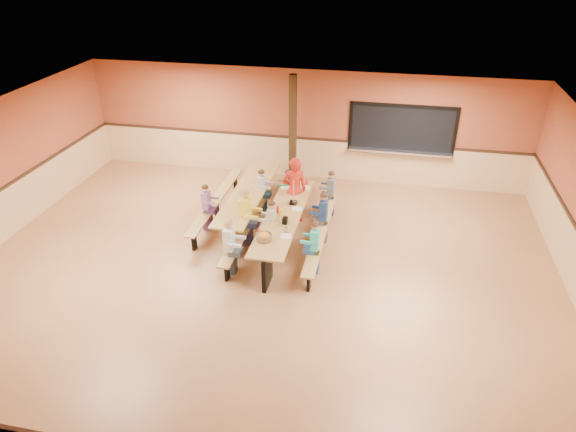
# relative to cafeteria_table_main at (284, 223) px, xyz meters

# --- Properties ---
(ground) EXTENTS (12.00, 12.00, 0.00)m
(ground) POSITION_rel_cafeteria_table_main_xyz_m (-0.21, -1.31, -0.53)
(ground) COLOR brown
(ground) RESTS_ON ground
(room_envelope) EXTENTS (12.04, 10.04, 3.02)m
(room_envelope) POSITION_rel_cafeteria_table_main_xyz_m (-0.21, -1.31, 0.16)
(room_envelope) COLOR #994A2C
(room_envelope) RESTS_ON ground
(kitchen_pass_through) EXTENTS (2.78, 0.28, 1.38)m
(kitchen_pass_through) POSITION_rel_cafeteria_table_main_xyz_m (2.39, 3.65, 0.96)
(kitchen_pass_through) COLOR black
(kitchen_pass_through) RESTS_ON ground
(structural_post) EXTENTS (0.18, 0.18, 3.00)m
(structural_post) POSITION_rel_cafeteria_table_main_xyz_m (-0.41, 3.09, 0.97)
(structural_post) COLOR black
(structural_post) RESTS_ON ground
(cafeteria_table_main) EXTENTS (1.91, 3.70, 0.74)m
(cafeteria_table_main) POSITION_rel_cafeteria_table_main_xyz_m (0.00, 0.00, 0.00)
(cafeteria_table_main) COLOR olive
(cafeteria_table_main) RESTS_ON ground
(cafeteria_table_second) EXTENTS (1.91, 3.70, 0.74)m
(cafeteria_table_second) POSITION_rel_cafeteria_table_main_xyz_m (-1.04, 0.94, 0.00)
(cafeteria_table_second) COLOR olive
(cafeteria_table_second) RESTS_ON ground
(seated_child_white_left) EXTENTS (0.38, 0.31, 1.22)m
(seated_child_white_left) POSITION_rel_cafeteria_table_main_xyz_m (-0.83, -1.30, 0.08)
(seated_child_white_left) COLOR silver
(seated_child_white_left) RESTS_ON ground
(seated_adult_yellow) EXTENTS (0.43, 0.35, 1.33)m
(seated_adult_yellow) POSITION_rel_cafeteria_table_main_xyz_m (-0.83, -0.13, 0.14)
(seated_adult_yellow) COLOR yellow
(seated_adult_yellow) RESTS_ON ground
(seated_child_grey_left) EXTENTS (0.34, 0.27, 1.14)m
(seated_child_grey_left) POSITION_rel_cafeteria_table_main_xyz_m (-0.83, 1.31, 0.04)
(seated_child_grey_left) COLOR #BDBDBD
(seated_child_grey_left) RESTS_ON ground
(seated_child_teal_right) EXTENTS (0.34, 0.28, 1.15)m
(seated_child_teal_right) POSITION_rel_cafeteria_table_main_xyz_m (0.83, -0.92, 0.05)
(seated_child_teal_right) COLOR teal
(seated_child_teal_right) RESTS_ON ground
(seated_child_navy_right) EXTENTS (0.36, 0.29, 1.19)m
(seated_child_navy_right) POSITION_rel_cafeteria_table_main_xyz_m (0.83, 0.30, 0.07)
(seated_child_navy_right) COLOR navy
(seated_child_navy_right) RESTS_ON ground
(seated_child_char_right) EXTENTS (0.34, 0.27, 1.14)m
(seated_child_char_right) POSITION_rel_cafeteria_table_main_xyz_m (0.83, 1.55, 0.04)
(seated_child_char_right) COLOR #4F545B
(seated_child_char_right) RESTS_ON ground
(seated_child_purple_sec) EXTENTS (0.33, 0.27, 1.12)m
(seated_child_purple_sec) POSITION_rel_cafeteria_table_main_xyz_m (-1.87, 0.28, 0.04)
(seated_child_purple_sec) COLOR #936093
(seated_child_purple_sec) RESTS_ON ground
(seated_child_green_sec) EXTENTS (0.32, 0.26, 1.10)m
(seated_child_green_sec) POSITION_rel_cafeteria_table_main_xyz_m (-0.22, 1.51, 0.03)
(seated_child_green_sec) COLOR #3B814D
(seated_child_green_sec) RESTS_ON ground
(seated_child_tan_sec) EXTENTS (0.34, 0.28, 1.14)m
(seated_child_tan_sec) POSITION_rel_cafeteria_table_main_xyz_m (-0.22, -0.23, 0.05)
(seated_child_tan_sec) COLOR #ACA68D
(seated_child_tan_sec) RESTS_ON ground
(standing_woman) EXTENTS (0.69, 0.56, 1.62)m
(standing_woman) POSITION_rel_cafeteria_table_main_xyz_m (0.02, 1.08, 0.28)
(standing_woman) COLOR red
(standing_woman) RESTS_ON ground
(punch_pitcher) EXTENTS (0.16, 0.16, 0.22)m
(punch_pitcher) POSITION_rel_cafeteria_table_main_xyz_m (0.01, 0.99, 0.32)
(punch_pitcher) COLOR red
(punch_pitcher) RESTS_ON cafeteria_table_main
(chip_bowl) EXTENTS (0.32, 0.32, 0.15)m
(chip_bowl) POSITION_rel_cafeteria_table_main_xyz_m (-0.17, -1.11, 0.29)
(chip_bowl) COLOR orange
(chip_bowl) RESTS_ON cafeteria_table_main
(napkin_dispenser) EXTENTS (0.10, 0.14, 0.13)m
(napkin_dispenser) POSITION_rel_cafeteria_table_main_xyz_m (0.11, -0.37, 0.28)
(napkin_dispenser) COLOR black
(napkin_dispenser) RESTS_ON cafeteria_table_main
(condiment_mustard) EXTENTS (0.06, 0.06, 0.17)m
(condiment_mustard) POSITION_rel_cafeteria_table_main_xyz_m (-0.06, -0.08, 0.30)
(condiment_mustard) COLOR yellow
(condiment_mustard) RESTS_ON cafeteria_table_main
(condiment_ketchup) EXTENTS (0.06, 0.06, 0.17)m
(condiment_ketchup) POSITION_rel_cafeteria_table_main_xyz_m (-0.15, 0.04, 0.30)
(condiment_ketchup) COLOR #B2140F
(condiment_ketchup) RESTS_ON cafeteria_table_main
(table_paddle) EXTENTS (0.16, 0.16, 0.56)m
(table_paddle) POSITION_rel_cafeteria_table_main_xyz_m (0.11, 0.53, 0.35)
(table_paddle) COLOR black
(table_paddle) RESTS_ON cafeteria_table_main
(place_settings) EXTENTS (0.65, 3.30, 0.11)m
(place_settings) POSITION_rel_cafeteria_table_main_xyz_m (-0.00, -0.00, 0.27)
(place_settings) COLOR beige
(place_settings) RESTS_ON cafeteria_table_main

